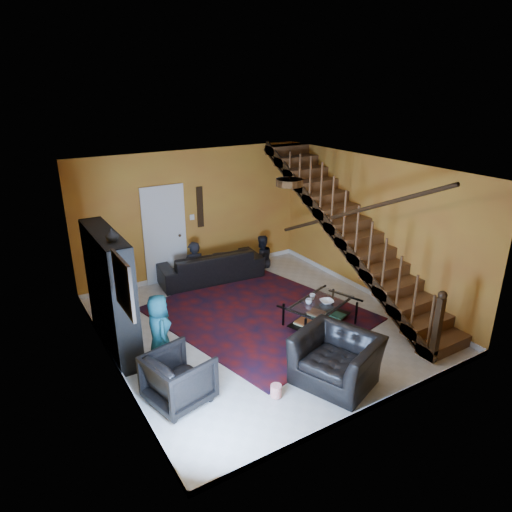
{
  "coord_description": "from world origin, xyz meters",
  "views": [
    {
      "loc": [
        -3.85,
        -6.17,
        4.12
      ],
      "look_at": [
        0.16,
        0.4,
        1.16
      ],
      "focal_mm": 32.0,
      "sensor_mm": 36.0,
      "label": 1
    }
  ],
  "objects_px": {
    "sofa": "(210,265)",
    "armchair_right": "(336,359)",
    "armchair_left": "(179,378)",
    "bookshelf": "(111,294)",
    "coffee_table": "(320,312)"
  },
  "relations": [
    {
      "from": "bookshelf",
      "to": "coffee_table",
      "type": "relative_size",
      "value": 1.46
    },
    {
      "from": "bookshelf",
      "to": "coffee_table",
      "type": "distance_m",
      "value": 3.58
    },
    {
      "from": "armchair_right",
      "to": "bookshelf",
      "type": "bearing_deg",
      "value": -157.13
    },
    {
      "from": "sofa",
      "to": "armchair_right",
      "type": "xyz_separation_m",
      "value": [
        -0.07,
        -4.28,
        0.04
      ]
    },
    {
      "from": "armchair_left",
      "to": "coffee_table",
      "type": "height_order",
      "value": "armchair_left"
    },
    {
      "from": "coffee_table",
      "to": "armchair_left",
      "type": "bearing_deg",
      "value": -167.93
    },
    {
      "from": "sofa",
      "to": "coffee_table",
      "type": "relative_size",
      "value": 1.65
    },
    {
      "from": "bookshelf",
      "to": "sofa",
      "type": "distance_m",
      "value": 3.12
    },
    {
      "from": "armchair_left",
      "to": "coffee_table",
      "type": "xyz_separation_m",
      "value": [
        2.95,
        0.63,
        -0.1
      ]
    },
    {
      "from": "armchair_right",
      "to": "sofa",
      "type": "bearing_deg",
      "value": 158.15
    },
    {
      "from": "coffee_table",
      "to": "armchair_right",
      "type": "bearing_deg",
      "value": -120.79
    },
    {
      "from": "armchair_right",
      "to": "armchair_left",
      "type": "bearing_deg",
      "value": -130.7
    },
    {
      "from": "armchair_left",
      "to": "armchair_right",
      "type": "bearing_deg",
      "value": -123.22
    },
    {
      "from": "bookshelf",
      "to": "sofa",
      "type": "bearing_deg",
      "value": 33.75
    },
    {
      "from": "armchair_left",
      "to": "coffee_table",
      "type": "distance_m",
      "value": 3.02
    }
  ]
}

